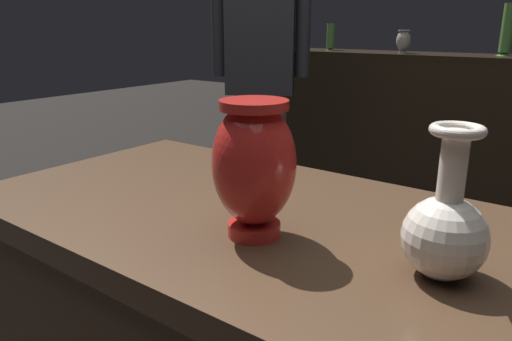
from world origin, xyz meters
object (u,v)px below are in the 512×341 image
(shelf_vase_far_left, at_px, (331,37))
(visitor_near_left, at_px, (260,59))
(vase_tall_behind, at_px, (445,229))
(shelf_vase_left, at_px, (403,41))
(vase_centerpiece, at_px, (254,164))
(shelf_vase_center, at_px, (507,31))

(shelf_vase_far_left, relative_size, visitor_near_left, 0.10)
(vase_tall_behind, relative_size, shelf_vase_left, 1.69)
(vase_centerpiece, distance_m, shelf_vase_left, 2.30)
(shelf_vase_center, xyz_separation_m, visitor_near_left, (-0.88, -1.03, -0.13))
(vase_tall_behind, bearing_deg, visitor_near_left, 134.70)
(shelf_vase_far_left, bearing_deg, vase_centerpiece, -64.42)
(shelf_vase_left, xyz_separation_m, visitor_near_left, (-0.36, -0.92, -0.07))
(vase_tall_behind, height_order, shelf_vase_far_left, shelf_vase_far_left)
(shelf_vase_center, relative_size, visitor_near_left, 0.16)
(vase_centerpiece, bearing_deg, shelf_vase_left, 104.69)
(shelf_vase_far_left, height_order, shelf_vase_left, shelf_vase_far_left)
(shelf_vase_left, bearing_deg, visitor_near_left, -111.30)
(vase_centerpiece, distance_m, visitor_near_left, 1.61)
(vase_tall_behind, bearing_deg, shelf_vase_left, 112.15)
(vase_tall_behind, xyz_separation_m, shelf_vase_left, (-0.88, 2.17, 0.19))
(vase_centerpiece, height_order, shelf_vase_center, shelf_vase_center)
(shelf_vase_center, height_order, visitor_near_left, visitor_near_left)
(shelf_vase_center, bearing_deg, shelf_vase_far_left, -178.61)
(shelf_vase_center, bearing_deg, vase_centerpiece, -88.48)
(shelf_vase_center, distance_m, visitor_near_left, 1.36)
(vase_centerpiece, bearing_deg, shelf_vase_center, 91.52)
(shelf_vase_far_left, bearing_deg, shelf_vase_center, 1.39)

